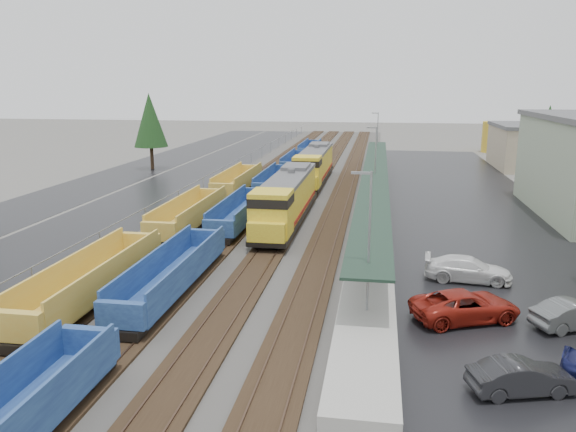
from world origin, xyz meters
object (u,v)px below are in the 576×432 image
Objects in this scene: locomotive_lead at (287,199)px; storage_tank at (498,137)px; parked_car_east_a at (521,377)px; well_string_yellow at (92,283)px; locomotive_trail at (314,165)px; well_string_blue at (241,213)px; parked_car_east_c at (468,269)px; parked_car_east_b at (465,306)px; parked_car_east_e at (575,315)px.

storage_tank is (29.11, 60.35, 0.37)m from locomotive_lead.
storage_tank is at bearing -26.19° from parked_car_east_a.
well_string_yellow is at bearing 57.81° from parked_car_east_a.
parked_car_east_a is at bearing -73.52° from locomotive_trail.
well_string_blue is 21.14m from parked_car_east_c.
parked_car_east_b reaches higher than parked_car_east_c.
well_string_blue is at bearing 61.64° from parked_car_east_c.
locomotive_lead is 26.00m from parked_car_east_e.
parked_car_east_c reaches higher than parked_car_east_a.
parked_car_east_b is at bearing 2.28° from well_string_yellow.
storage_tank is (37.11, 79.74, 1.60)m from well_string_yellow.
locomotive_trail reaches higher than parked_car_east_c.
locomotive_lead reaches higher than parked_car_east_c.
parked_car_east_a is 13.43m from parked_car_east_c.
locomotive_trail reaches higher than well_string_yellow.
parked_car_east_c is (1.04, 6.32, -0.02)m from parked_car_east_b.
parked_car_east_a is (21.81, -6.29, -0.49)m from well_string_yellow.
well_string_yellow is 25.99m from parked_car_east_e.
well_string_blue is 69.40m from storage_tank.
parked_car_east_e is (-11.13, -79.06, -2.04)m from storage_tank.
storage_tank is 0.97× the size of parked_car_east_b.
well_string_blue reaches higher than parked_car_east_e.
locomotive_trail is at bearing 90.00° from locomotive_lead.
well_string_blue is (-4.00, -21.62, -1.28)m from locomotive_trail.
parked_car_east_c is at bearing -102.02° from storage_tank.
well_string_blue is 24.46m from parked_car_east_b.
well_string_yellow is 18.31× the size of parked_car_east_e.
storage_tank is at bearing 61.50° from well_string_blue.
locomotive_trail is 0.17× the size of well_string_blue.
locomotive_lead is 1.00× the size of locomotive_trail.
parked_car_east_b is (20.61, 0.82, -0.39)m from well_string_yellow.
well_string_yellow is 22.70m from parked_car_east_a.
well_string_yellow reaches higher than well_string_blue.
locomotive_trail is 41.20m from well_string_yellow.
parked_car_east_b is (12.61, -39.57, -1.61)m from locomotive_trail.
locomotive_lead reaches higher than well_string_blue.
well_string_yellow reaches higher than parked_car_east_b.
parked_car_east_e is at bearing 1.51° from well_string_yellow.
locomotive_trail is 48.71m from parked_car_east_a.
locomotive_trail is (0.00, 21.00, 0.00)m from locomotive_lead.
well_string_blue is at bearing -118.50° from storage_tank.
parked_car_east_c is at bearing -15.43° from parked_car_east_a.
storage_tank is 87.41m from parked_car_east_a.
locomotive_lead is 4.46× the size of parked_car_east_e.
locomotive_lead is 29.21m from parked_car_east_a.
locomotive_trail is 48.95m from storage_tank.
parked_car_east_e is at bearing -113.59° from parked_car_east_b.
parked_car_east_a is at bearing -174.31° from parked_car_east_c.
locomotive_trail is at bearing -126.49° from storage_tank.
well_string_yellow is (-8.00, -19.39, -1.22)m from locomotive_lead.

